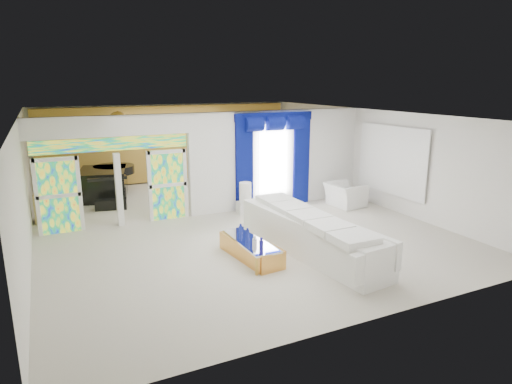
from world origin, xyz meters
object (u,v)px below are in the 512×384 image
coffee_table (251,249)px  grand_piano (103,184)px  white_sofa (310,236)px  armchair (345,195)px  console_table (254,206)px

coffee_table → grand_piano: (-2.24, 7.05, 0.28)m
white_sofa → armchair: 4.31m
console_table → grand_piano: size_ratio=0.57×
console_table → grand_piano: bearing=135.7°
coffee_table → armchair: (4.52, 2.62, 0.16)m
armchair → grand_piano: (-6.76, 4.42, 0.12)m
coffee_table → grand_piano: grand_piano is taller
coffee_table → grand_piano: 7.40m
white_sofa → grand_piano: grand_piano is taller
armchair → grand_piano: size_ratio=0.58×
console_table → grand_piano: grand_piano is taller
coffee_table → console_table: (1.64, 3.26, -0.02)m
white_sofa → console_table: 3.58m
white_sofa → coffee_table: bearing=161.2°
white_sofa → console_table: bearing=79.1°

